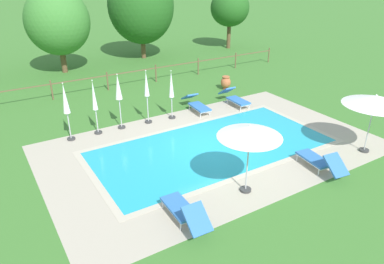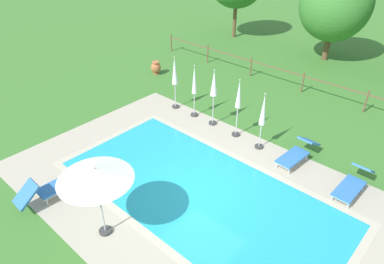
# 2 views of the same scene
# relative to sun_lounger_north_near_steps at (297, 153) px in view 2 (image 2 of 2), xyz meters

# --- Properties ---
(ground_plane) EXTENTS (160.00, 160.00, 0.00)m
(ground_plane) POSITION_rel_sun_lounger_north_near_steps_xyz_m (-1.49, -3.55, -0.36)
(ground_plane) COLOR #3D752D
(pool_deck_paving) EXTENTS (12.73, 7.93, 0.01)m
(pool_deck_paving) POSITION_rel_sun_lounger_north_near_steps_xyz_m (-1.49, -3.55, -0.35)
(pool_deck_paving) COLOR #B2A893
(pool_deck_paving) RESTS_ON ground
(swimming_pool_water) EXTENTS (9.15, 4.36, 0.01)m
(swimming_pool_water) POSITION_rel_sun_lounger_north_near_steps_xyz_m (-1.49, -3.55, -0.35)
(swimming_pool_water) COLOR #23A8C1
(swimming_pool_water) RESTS_ON ground
(pool_coping_rim) EXTENTS (9.63, 4.84, 0.01)m
(pool_coping_rim) POSITION_rel_sun_lounger_north_near_steps_xyz_m (-1.49, -3.55, -0.35)
(pool_coping_rim) COLOR #C0B59F
(pool_coping_rim) RESTS_ON ground
(sun_lounger_north_near_steps) EXTENTS (0.74, 2.09, 0.75)m
(sun_lounger_north_near_steps) POSITION_rel_sun_lounger_north_near_steps_xyz_m (0.00, 0.00, 0.00)
(sun_lounger_north_near_steps) COLOR #3370BC
(sun_lounger_north_near_steps) RESTS_ON ground
(sun_lounger_north_far) EXTENTS (0.65, 2.03, 0.81)m
(sun_lounger_north_far) POSITION_rel_sun_lounger_north_near_steps_xyz_m (2.09, -0.30, 0.01)
(sun_lounger_north_far) COLOR #3370BC
(sun_lounger_north_far) RESTS_ON ground
(sun_lounger_north_end) EXTENTS (0.67, 2.01, 0.85)m
(sun_lounger_north_end) POSITION_rel_sun_lounger_north_near_steps_xyz_m (-4.74, -6.85, 0.02)
(sun_lounger_north_end) COLOR #3370BC
(sun_lounger_north_end) RESTS_ON ground
(patio_umbrella_open_by_bench) EXTENTS (1.94, 1.94, 2.28)m
(patio_umbrella_open_by_bench) POSITION_rel_sun_lounger_north_near_steps_xyz_m (-2.33, -6.57, 1.70)
(patio_umbrella_open_by_bench) COLOR #383838
(patio_umbrella_open_by_bench) RESTS_ON ground
(patio_umbrella_closed_row_west) EXTENTS (0.32, 0.32, 2.42)m
(patio_umbrella_closed_row_west) POSITION_rel_sun_lounger_north_near_steps_xyz_m (-2.61, -0.07, 1.20)
(patio_umbrella_closed_row_west) COLOR #383838
(patio_umbrella_closed_row_west) RESTS_ON ground
(patio_umbrella_closed_row_mid_west) EXTENTS (0.32, 0.32, 2.34)m
(patio_umbrella_closed_row_mid_west) POSITION_rel_sun_lounger_north_near_steps_xyz_m (-4.91, 0.01, 1.09)
(patio_umbrella_closed_row_mid_west) COLOR #383838
(patio_umbrella_closed_row_mid_west) RESTS_ON ground
(patio_umbrella_closed_row_centre) EXTENTS (0.32, 0.32, 2.42)m
(patio_umbrella_closed_row_centre) POSITION_rel_sun_lounger_north_near_steps_xyz_m (-6.04, 0.00, 1.24)
(patio_umbrella_closed_row_centre) COLOR #383838
(patio_umbrella_closed_row_centre) RESTS_ON ground
(patio_umbrella_closed_row_mid_east) EXTENTS (0.32, 0.32, 2.43)m
(patio_umbrella_closed_row_mid_east) POSITION_rel_sun_lounger_north_near_steps_xyz_m (-3.86, -0.00, 1.33)
(patio_umbrella_closed_row_mid_east) COLOR #383838
(patio_umbrella_closed_row_mid_east) RESTS_ON ground
(patio_umbrella_closed_row_east) EXTENTS (0.32, 0.32, 2.27)m
(patio_umbrella_closed_row_east) POSITION_rel_sun_lounger_north_near_steps_xyz_m (-1.45, -0.18, 1.06)
(patio_umbrella_closed_row_east) COLOR #383838
(patio_umbrella_closed_row_east) RESTS_ON ground
(terracotta_urn_by_tree) EXTENTS (0.54, 0.54, 0.71)m
(terracotta_urn_by_tree) POSITION_rel_sun_lounger_north_near_steps_xyz_m (-9.54, 2.05, 0.02)
(terracotta_urn_by_tree) COLOR #B7663D
(terracotta_urn_by_tree) RESTS_ON ground
(perimeter_fence) EXTENTS (21.22, 0.08, 1.05)m
(perimeter_fence) POSITION_rel_sun_lounger_north_near_steps_xyz_m (-1.05, 5.30, 0.33)
(perimeter_fence) COLOR brown
(perimeter_fence) RESTS_ON ground
(tree_far_west) EXTENTS (3.97, 3.97, 5.34)m
(tree_far_west) POSITION_rel_sun_lounger_north_near_steps_xyz_m (-3.68, 10.39, 2.88)
(tree_far_west) COLOR brown
(tree_far_west) RESTS_ON ground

